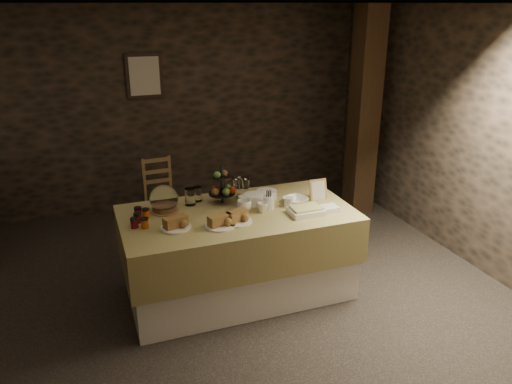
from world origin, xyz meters
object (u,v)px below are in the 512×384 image
object	(u,v)px
chair	(161,194)
fruit_stand	(223,189)
timber_column	(364,114)
buffet_table	(238,247)

from	to	relation	value
chair	fruit_stand	size ratio (longest dim) A/B	1.75
timber_column	buffet_table	bearing A→B (deg)	-147.09
buffet_table	chair	world-z (taller)	buffet_table
buffet_table	fruit_stand	xyz separation A→B (m)	(-0.06, 0.25, 0.49)
buffet_table	timber_column	xyz separation A→B (m)	(2.13, 1.38, 0.82)
chair	buffet_table	bearing A→B (deg)	-81.94
buffet_table	fruit_stand	bearing A→B (deg)	103.33
timber_column	fruit_stand	distance (m)	2.48
chair	timber_column	size ratio (longest dim) A/B	0.24
buffet_table	timber_column	world-z (taller)	timber_column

